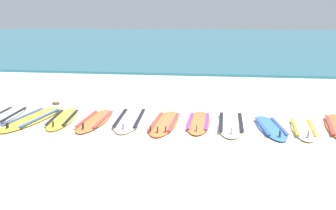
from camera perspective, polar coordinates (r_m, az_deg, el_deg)
ground_plane at (r=9.03m, az=-0.58°, el=-2.64°), size 80.00×80.00×0.00m
sea at (r=46.18m, az=7.00°, el=9.36°), size 80.00×60.00×0.10m
surfboard_0 at (r=10.37m, az=-21.76°, el=-1.36°), size 0.74×2.13×0.18m
surfboard_1 at (r=9.85m, az=-18.52°, el=-1.80°), size 0.77×2.52×0.18m
surfboard_2 at (r=9.62m, az=-14.57°, el=-1.88°), size 0.84×2.13×0.18m
surfboard_3 at (r=9.33m, az=-10.19°, el=-2.12°), size 0.61×2.19×0.18m
surfboard_4 at (r=9.33m, az=-5.36°, el=-1.97°), size 0.85×2.51×0.18m
surfboard_5 at (r=8.96m, az=-0.47°, el=-2.50°), size 0.57×2.25×0.18m
surfboard_6 at (r=9.04m, az=4.32°, el=-2.41°), size 0.58×2.10×0.18m
surfboard_7 at (r=9.03m, az=8.82°, el=-2.55°), size 0.62×2.37×0.18m
surfboard_8 at (r=8.86m, az=14.21°, el=-3.06°), size 0.76×2.06×0.18m
surfboard_9 at (r=8.96m, az=18.49°, el=-3.16°), size 0.59×1.93×0.18m
seaweed_clump_near_shoreline at (r=11.42m, az=-15.46°, el=0.27°), size 0.21×0.17×0.07m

